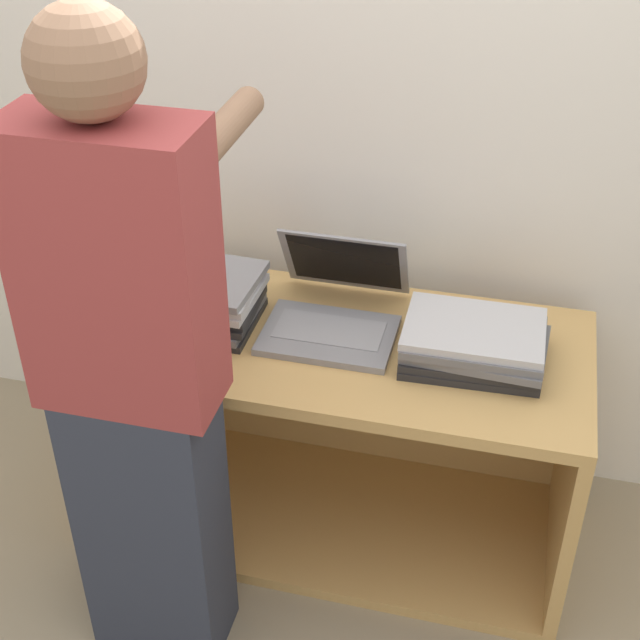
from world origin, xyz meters
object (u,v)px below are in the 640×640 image
(laptop_stack_left, at_px, (192,297))
(person, at_px, (134,381))
(laptop_stack_right, at_px, (474,343))
(laptop_open, at_px, (334,310))

(laptop_stack_left, height_order, person, person)
(laptop_stack_left, xyz_separation_m, person, (0.06, -0.49, 0.09))
(laptop_stack_right, bearing_deg, laptop_stack_left, 179.89)
(laptop_stack_right, distance_m, person, 0.87)
(laptop_open, bearing_deg, laptop_stack_left, -170.09)
(laptop_stack_left, xyz_separation_m, laptop_stack_right, (0.77, -0.00, -0.02))
(laptop_open, distance_m, laptop_stack_right, 0.39)
(laptop_open, height_order, laptop_stack_left, laptop_open)
(laptop_open, height_order, person, person)
(laptop_stack_left, relative_size, person, 0.22)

